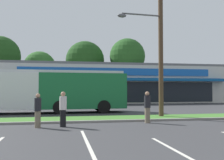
{
  "coord_description": "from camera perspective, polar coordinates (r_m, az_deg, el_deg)",
  "views": [
    {
      "loc": [
        -2.08,
        -1.32,
        1.81
      ],
      "look_at": [
        1.63,
        18.1,
        2.54
      ],
      "focal_mm": 41.31,
      "sensor_mm": 36.0,
      "label": 1
    }
  ],
  "objects": [
    {
      "name": "city_bus",
      "position": [
        20.46,
        -14.05,
        -2.17
      ],
      "size": [
        12.07,
        2.88,
        3.25
      ],
      "rotation": [
        0.0,
        0.0,
        3.16
      ],
      "color": "#196638",
      "rests_on": "ground_plane"
    },
    {
      "name": "utility_pole",
      "position": [
        16.95,
        10.25,
        8.38
      ],
      "size": [
        3.03,
        2.4,
        9.09
      ],
      "color": "#4C3826",
      "rests_on": "ground_plane"
    },
    {
      "name": "parking_stripe_1",
      "position": [
        9.19,
        -5.59,
        -13.44
      ],
      "size": [
        0.12,
        4.8,
        0.01
      ],
      "primitive_type": "cube",
      "color": "silver",
      "rests_on": "ground_plane"
    },
    {
      "name": "pedestrian_mid",
      "position": [
        14.18,
        7.83,
        -5.96
      ],
      "size": [
        0.34,
        0.34,
        1.7
      ],
      "rotation": [
        0.0,
        0.0,
        1.48
      ],
      "color": "#726651",
      "rests_on": "ground_plane"
    },
    {
      "name": "pedestrian_near_bench",
      "position": [
        12.8,
        -16.11,
        -6.49
      ],
      "size": [
        0.33,
        0.33,
        1.62
      ],
      "rotation": [
        0.0,
        0.0,
        3.5
      ],
      "color": "#726651",
      "rests_on": "ground_plane"
    },
    {
      "name": "grass_median",
      "position": [
        15.56,
        -3.09,
        -8.57
      ],
      "size": [
        56.0,
        2.2,
        0.12
      ],
      "primitive_type": "cube",
      "color": "#427A2D",
      "rests_on": "ground_plane"
    },
    {
      "name": "car_3",
      "position": [
        26.18,
        -18.8,
        -4.24
      ],
      "size": [
        4.44,
        1.9,
        1.52
      ],
      "color": "#B7B7BC",
      "rests_on": "ground_plane"
    },
    {
      "name": "tree_left",
      "position": [
        45.65,
        -23.55,
        4.85
      ],
      "size": [
        6.54,
        6.54,
        10.48
      ],
      "color": "#473323",
      "rests_on": "ground_plane"
    },
    {
      "name": "tree_mid_left",
      "position": [
        48.63,
        -15.74,
        2.72
      ],
      "size": [
        5.79,
        5.79,
        8.74
      ],
      "color": "#473323",
      "rests_on": "ground_plane"
    },
    {
      "name": "tree_mid",
      "position": [
        48.18,
        -5.98,
        4.33
      ],
      "size": [
        7.13,
        7.13,
        10.78
      ],
      "color": "#473323",
      "rests_on": "ground_plane"
    },
    {
      "name": "parking_stripe_2",
      "position": [
        7.73,
        15.35,
        -15.57
      ],
      "size": [
        0.12,
        4.8,
        0.01
      ],
      "primitive_type": "cube",
      "color": "silver",
      "rests_on": "ground_plane"
    },
    {
      "name": "storefront_building",
      "position": [
        38.27,
        -0.42,
        -0.9
      ],
      "size": [
        30.4,
        13.99,
        5.22
      ],
      "color": "beige",
      "rests_on": "ground_plane"
    },
    {
      "name": "tree_mid_right",
      "position": [
        46.35,
        3.42,
        5.26
      ],
      "size": [
        6.35,
        6.35,
        10.94
      ],
      "color": "#473323",
      "rests_on": "ground_plane"
    },
    {
      "name": "pedestrian_by_pole",
      "position": [
        12.78,
        -10.78,
        -6.35
      ],
      "size": [
        0.34,
        0.34,
        1.7
      ],
      "rotation": [
        0.0,
        0.0,
        4.55
      ],
      "color": "black",
      "rests_on": "ground_plane"
    },
    {
      "name": "curb_lip",
      "position": [
        14.36,
        -2.42,
        -9.11
      ],
      "size": [
        56.0,
        0.24,
        0.12
      ],
      "primitive_type": "cube",
      "color": "gray",
      "rests_on": "ground_plane"
    }
  ]
}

